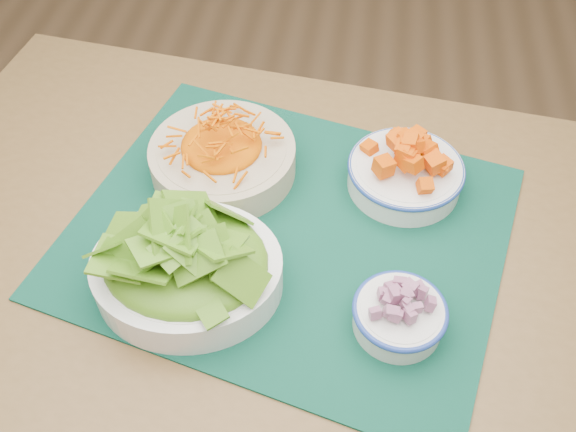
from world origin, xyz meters
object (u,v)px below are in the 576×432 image
object	(u,v)px
table	(266,283)
onion_bowl	(400,313)
lettuce_bowl	(185,261)
placemat	(288,230)
carrot_bowl	(222,152)
squash_bowl	(406,166)

from	to	relation	value
table	onion_bowl	bearing A→B (deg)	-23.87
lettuce_bowl	table	bearing A→B (deg)	40.00
placemat	onion_bowl	xyz separation A→B (m)	(0.16, -0.14, 0.03)
carrot_bowl	lettuce_bowl	distance (m)	0.22
lettuce_bowl	carrot_bowl	bearing A→B (deg)	83.01
table	placemat	world-z (taller)	placemat
placemat	onion_bowl	bearing A→B (deg)	-27.26
carrot_bowl	onion_bowl	distance (m)	0.37
carrot_bowl	onion_bowl	size ratio (longest dim) A/B	2.00
placemat	lettuce_bowl	xyz separation A→B (m)	(-0.12, -0.11, 0.06)
placemat	carrot_bowl	xyz separation A→B (m)	(-0.12, 0.11, 0.04)
placemat	carrot_bowl	bearing A→B (deg)	151.45
placemat	squash_bowl	xyz separation A→B (m)	(0.16, 0.11, 0.04)
table	placemat	size ratio (longest dim) A/B	2.06
squash_bowl	onion_bowl	size ratio (longest dim) A/B	1.23
table	lettuce_bowl	world-z (taller)	lettuce_bowl
carrot_bowl	onion_bowl	bearing A→B (deg)	-41.60
table	carrot_bowl	world-z (taller)	carrot_bowl
placemat	table	bearing A→B (deg)	-129.41
table	placemat	bearing A→B (deg)	43.94
carrot_bowl	table	bearing A→B (deg)	-57.14
carrot_bowl	placemat	bearing A→B (deg)	-42.34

